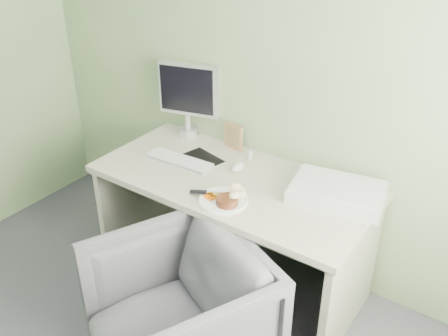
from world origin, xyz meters
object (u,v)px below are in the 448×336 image
Objects in this scene: desk at (232,205)px; plate at (223,200)px; scanner at (337,193)px; desk_chair at (179,315)px; monitor at (189,96)px.

plate reaches higher than desk.
plate is at bearing -67.08° from desk.
desk is 6.07× the size of plate.
desk is 3.32× the size of scanner.
plate is 0.34× the size of desk_chair.
desk_chair is (0.17, -0.70, -0.19)m from desk.
desk is at bearing -44.33° from monitor.
plate is at bearing -54.39° from monitor.
monitor is (-0.55, 0.31, 0.46)m from desk.
monitor reaches higher than desk_chair.
plate is 0.54× the size of monitor.
scanner is 1.02m from desk_chair.
desk is at bearing 128.20° from desk_chair.
desk is at bearing 112.92° from plate.
monitor is (-1.12, 0.17, 0.24)m from scanner.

